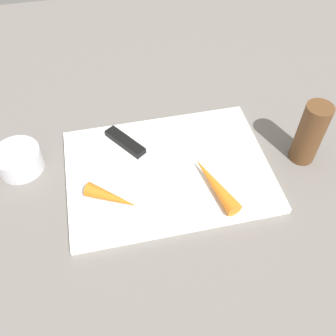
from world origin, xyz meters
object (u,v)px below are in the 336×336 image
(knife, at_px, (130,146))
(small_bowl, at_px, (19,160))
(cutting_board, at_px, (168,170))
(carrot_long, at_px, (214,183))
(carrot_short, at_px, (112,197))
(pepper_grinder, at_px, (310,134))

(knife, bearing_deg, small_bowl, -126.44)
(cutting_board, height_order, carrot_long, carrot_long)
(cutting_board, height_order, knife, knife)
(cutting_board, height_order, small_bowl, small_bowl)
(carrot_short, xyz_separation_m, pepper_grinder, (0.36, 0.04, 0.04))
(small_bowl, bearing_deg, pepper_grinder, -9.42)
(carrot_short, distance_m, carrot_long, 0.17)
(carrot_short, distance_m, small_bowl, 0.20)
(carrot_short, xyz_separation_m, carrot_long, (0.17, -0.01, 0.00))
(cutting_board, bearing_deg, carrot_short, -153.97)
(carrot_short, bearing_deg, small_bowl, 176.25)
(knife, relative_size, pepper_grinder, 1.43)
(cutting_board, distance_m, carrot_long, 0.09)
(cutting_board, relative_size, knife, 2.05)
(knife, bearing_deg, carrot_long, 10.75)
(carrot_long, bearing_deg, pepper_grinder, -92.51)
(carrot_short, relative_size, pepper_grinder, 0.74)
(carrot_short, bearing_deg, knife, 101.88)
(small_bowl, bearing_deg, carrot_long, -21.50)
(cutting_board, distance_m, pepper_grinder, 0.26)
(knife, xyz_separation_m, carrot_short, (-0.05, -0.11, 0.01))
(carrot_long, relative_size, small_bowl, 1.51)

